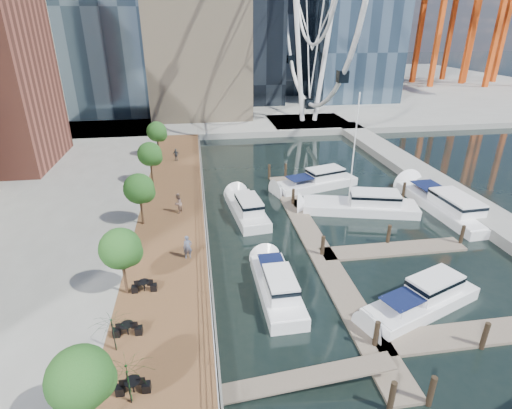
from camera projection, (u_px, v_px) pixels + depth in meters
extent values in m
plane|color=black|center=(314.00, 329.00, 24.23)|extent=(520.00, 520.00, 0.00)
cube|color=brown|center=(172.00, 222.00, 36.32)|extent=(6.00, 60.00, 1.00)
cube|color=#595954|center=(205.00, 220.00, 36.74)|extent=(0.25, 60.00, 1.00)
cube|color=gray|center=(215.00, 87.00, 116.02)|extent=(200.00, 114.00, 1.00)
cube|color=gray|center=(436.00, 185.00, 44.81)|extent=(4.00, 60.00, 1.00)
cube|color=gray|center=(308.00, 123.00, 72.84)|extent=(14.00, 12.00, 1.00)
cube|color=#6D6051|center=(315.00, 243.00, 33.62)|extent=(2.00, 32.00, 0.20)
cube|color=#6D6051|center=(470.00, 335.00, 23.62)|extent=(12.00, 2.00, 0.20)
cube|color=#6D6051|center=(393.00, 249.00, 32.64)|extent=(12.00, 2.00, 0.20)
cube|color=#6D6051|center=(349.00, 201.00, 41.66)|extent=(12.00, 2.00, 0.20)
cylinder|color=white|center=(298.00, 44.00, 66.97)|extent=(0.80, 0.80, 26.00)
cylinder|color=white|center=(327.00, 44.00, 67.66)|extent=(0.80, 0.80, 26.00)
sphere|color=#265B1E|center=(80.00, 378.00, 15.50)|extent=(2.60, 2.60, 2.60)
cylinder|color=#3F2B1C|center=(125.00, 277.00, 25.38)|extent=(0.20, 0.20, 2.40)
sphere|color=#265B1E|center=(120.00, 249.00, 24.52)|extent=(2.60, 2.60, 2.60)
cylinder|color=#3F2B1C|center=(142.00, 211.00, 34.40)|extent=(0.20, 0.20, 2.40)
sphere|color=#265B1E|center=(139.00, 189.00, 33.54)|extent=(2.60, 2.60, 2.60)
cylinder|color=#3F2B1C|center=(152.00, 173.00, 43.42)|extent=(0.20, 0.20, 2.40)
sphere|color=#265B1E|center=(150.00, 154.00, 42.55)|extent=(2.60, 2.60, 2.60)
cylinder|color=#3F2B1C|center=(158.00, 147.00, 52.43)|extent=(0.20, 0.20, 2.40)
sphere|color=#265B1E|center=(157.00, 132.00, 51.57)|extent=(2.60, 2.60, 2.60)
imported|color=#50556A|center=(188.00, 247.00, 29.39)|extent=(0.71, 0.52, 1.82)
imported|color=gray|center=(178.00, 203.00, 36.54)|extent=(1.05, 1.14, 1.88)
imported|color=#383D46|center=(176.00, 155.00, 50.87)|extent=(0.99, 0.65, 1.56)
imported|color=#103B14|center=(128.00, 384.00, 17.84)|extent=(3.21, 3.24, 2.35)
imported|color=#0D311A|center=(113.00, 335.00, 20.84)|extent=(2.58, 2.62, 2.13)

